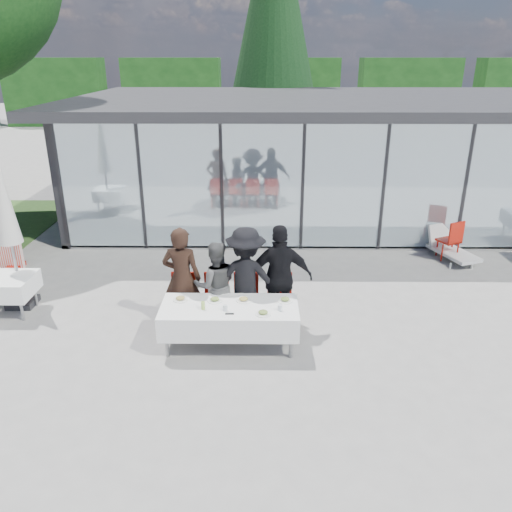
% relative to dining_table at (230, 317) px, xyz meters
% --- Properties ---
extents(ground, '(90.00, 90.00, 0.00)m').
position_rel_dining_table_xyz_m(ground, '(0.48, 0.46, -0.54)').
color(ground, gray).
rests_on(ground, ground).
extents(pavilion, '(14.80, 8.80, 3.44)m').
position_rel_dining_table_xyz_m(pavilion, '(2.49, 8.62, 1.61)').
color(pavilion, gray).
rests_on(pavilion, ground).
extents(treeline, '(62.50, 2.00, 4.40)m').
position_rel_dining_table_xyz_m(treeline, '(-1.52, 28.46, 1.66)').
color(treeline, '#123812').
rests_on(treeline, ground).
extents(dining_table, '(2.26, 0.96, 0.75)m').
position_rel_dining_table_xyz_m(dining_table, '(0.00, 0.00, 0.00)').
color(dining_table, white).
rests_on(dining_table, ground).
extents(diner_a, '(0.76, 0.76, 1.87)m').
position_rel_dining_table_xyz_m(diner_a, '(-0.87, 0.68, 0.40)').
color(diner_a, black).
rests_on(diner_a, ground).
extents(diner_chair_a, '(0.44, 0.44, 0.97)m').
position_rel_dining_table_xyz_m(diner_chair_a, '(-0.87, 0.75, -0.00)').
color(diner_chair_a, '#B1180B').
rests_on(diner_chair_a, ground).
extents(diner_b, '(0.92, 0.92, 1.61)m').
position_rel_dining_table_xyz_m(diner_b, '(-0.28, 0.68, 0.27)').
color(diner_b, '#515151').
rests_on(diner_b, ground).
extents(diner_chair_b, '(0.44, 0.44, 0.97)m').
position_rel_dining_table_xyz_m(diner_chair_b, '(-0.28, 0.75, -0.00)').
color(diner_chair_b, '#B1180B').
rests_on(diner_chair_b, ground).
extents(diner_c, '(1.30, 1.30, 1.87)m').
position_rel_dining_table_xyz_m(diner_c, '(0.25, 0.68, 0.40)').
color(diner_c, black).
rests_on(diner_c, ground).
extents(diner_chair_c, '(0.44, 0.44, 0.97)m').
position_rel_dining_table_xyz_m(diner_chair_c, '(0.25, 0.75, -0.00)').
color(diner_chair_c, '#B1180B').
rests_on(diner_chair_c, ground).
extents(diner_d, '(1.14, 1.14, 1.92)m').
position_rel_dining_table_xyz_m(diner_d, '(0.85, 0.68, 0.42)').
color(diner_d, black).
rests_on(diner_d, ground).
extents(diner_chair_d, '(0.44, 0.44, 0.97)m').
position_rel_dining_table_xyz_m(diner_chair_d, '(0.85, 0.75, -0.00)').
color(diner_chair_d, '#B1180B').
rests_on(diner_chair_d, ground).
extents(plate_a, '(0.25, 0.25, 0.07)m').
position_rel_dining_table_xyz_m(plate_a, '(-0.83, 0.21, 0.24)').
color(plate_a, white).
rests_on(plate_a, dining_table).
extents(plate_b, '(0.25, 0.25, 0.07)m').
position_rel_dining_table_xyz_m(plate_b, '(-0.25, 0.17, 0.24)').
color(plate_b, white).
rests_on(plate_b, dining_table).
extents(plate_c, '(0.25, 0.25, 0.07)m').
position_rel_dining_table_xyz_m(plate_c, '(0.23, 0.19, 0.24)').
color(plate_c, white).
rests_on(plate_c, dining_table).
extents(plate_d, '(0.25, 0.25, 0.07)m').
position_rel_dining_table_xyz_m(plate_d, '(0.92, 0.18, 0.24)').
color(plate_d, white).
rests_on(plate_d, dining_table).
extents(plate_extra, '(0.25, 0.25, 0.07)m').
position_rel_dining_table_xyz_m(plate_extra, '(0.55, -0.28, 0.24)').
color(plate_extra, white).
rests_on(plate_extra, dining_table).
extents(juice_bottle, '(0.06, 0.06, 0.13)m').
position_rel_dining_table_xyz_m(juice_bottle, '(-0.42, -0.11, 0.28)').
color(juice_bottle, '#A0C753').
rests_on(juice_bottle, dining_table).
extents(drinking_glasses, '(0.95, 0.08, 0.10)m').
position_rel_dining_table_xyz_m(drinking_glasses, '(0.38, -0.16, 0.26)').
color(drinking_glasses, silver).
rests_on(drinking_glasses, dining_table).
extents(folded_eyeglasses, '(0.14, 0.03, 0.01)m').
position_rel_dining_table_xyz_m(folded_eyeglasses, '(0.02, -0.28, 0.22)').
color(folded_eyeglasses, black).
rests_on(folded_eyeglasses, dining_table).
extents(spare_table_left, '(0.86, 0.86, 0.74)m').
position_rel_dining_table_xyz_m(spare_table_left, '(-4.18, 1.12, 0.02)').
color(spare_table_left, white).
rests_on(spare_table_left, ground).
extents(spare_chair_b, '(0.59, 0.59, 0.97)m').
position_rel_dining_table_xyz_m(spare_chair_b, '(5.04, 3.87, -0.00)').
color(spare_chair_b, '#B1180B').
rests_on(spare_chair_b, ground).
extents(market_umbrella, '(0.50, 0.50, 3.00)m').
position_rel_dining_table_xyz_m(market_umbrella, '(-4.16, 1.43, 1.42)').
color(market_umbrella, black).
rests_on(market_umbrella, ground).
extents(lounger, '(1.03, 1.46, 0.72)m').
position_rel_dining_table_xyz_m(lounger, '(5.06, 4.01, -0.28)').
color(lounger, silver).
rests_on(lounger, ground).
extents(conifer_tree, '(4.00, 4.00, 10.50)m').
position_rel_dining_table_xyz_m(conifer_tree, '(0.98, 13.46, 5.45)').
color(conifer_tree, '#382316').
rests_on(conifer_tree, ground).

